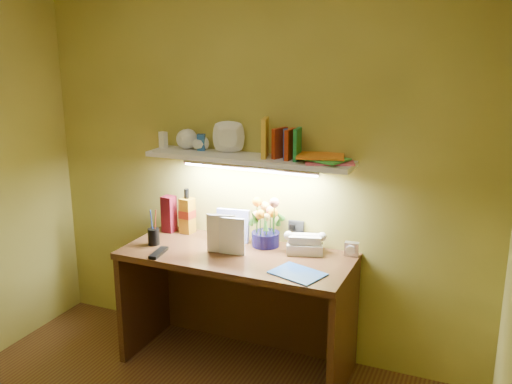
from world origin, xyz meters
TOP-DOWN VIEW (x-y plane):
  - desk at (0.00, 1.20)m, footprint 1.40×0.60m
  - flower_bouquet at (0.11, 1.39)m, footprint 0.22×0.22m
  - telephone at (0.37, 1.38)m, footprint 0.25×0.22m
  - desk_clock at (0.65, 1.44)m, footprint 0.09×0.05m
  - whisky_bottle at (-0.46, 1.42)m, footprint 0.09×0.09m
  - whisky_box at (-0.58, 1.39)m, footprint 0.08×0.08m
  - pen_cup at (-0.54, 1.13)m, footprint 0.07×0.07m
  - art_card at (-0.11, 1.39)m, footprint 0.21×0.07m
  - tv_remote at (-0.42, 1.00)m, footprint 0.07×0.18m
  - blue_folder at (0.44, 1.05)m, footprint 0.33×0.28m
  - desk_book_a at (-0.17, 1.16)m, footprint 0.18×0.06m
  - desk_book_b at (-0.10, 1.17)m, footprint 0.17×0.03m
  - wall_shelf at (-0.00, 1.38)m, footprint 1.32×0.29m

SIDE VIEW (x-z plane):
  - desk at x=0.00m, z-range 0.00..0.75m
  - blue_folder at x=0.44m, z-range 0.75..0.76m
  - tv_remote at x=-0.42m, z-range 0.75..0.77m
  - desk_clock at x=0.65m, z-range 0.75..0.83m
  - telephone at x=0.37m, z-range 0.75..0.88m
  - pen_cup at x=-0.54m, z-range 0.75..0.93m
  - art_card at x=-0.11m, z-range 0.75..0.96m
  - desk_book_b at x=-0.10m, z-range 0.75..0.98m
  - desk_book_a at x=-0.17m, z-range 0.75..0.99m
  - whisky_box at x=-0.58m, z-range 0.75..0.99m
  - whisky_bottle at x=-0.46m, z-range 0.75..1.05m
  - flower_bouquet at x=0.11m, z-range 0.75..1.06m
  - wall_shelf at x=0.00m, z-range 1.20..1.47m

